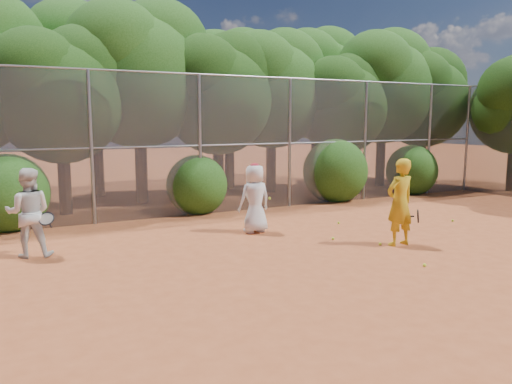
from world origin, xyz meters
TOP-DOWN VIEW (x-y plane):
  - ground at (0.00, 0.00)m, footprint 80.00×80.00m
  - fence_back at (-0.12, 6.00)m, footprint 20.05×0.09m
  - tree_2 at (-4.45, 7.83)m, footprint 3.99×3.47m
  - tree_3 at (-1.94, 8.84)m, footprint 4.89×4.26m
  - tree_4 at (0.55, 8.24)m, footprint 4.19×3.64m
  - tree_5 at (3.06, 9.04)m, footprint 4.51×3.92m
  - tree_6 at (5.55, 8.03)m, footprint 3.86×3.36m
  - tree_7 at (8.06, 8.64)m, footprint 4.77×4.14m
  - tree_8 at (10.05, 8.34)m, footprint 4.25×3.70m
  - tree_10 at (-2.93, 11.05)m, footprint 5.15×4.48m
  - tree_11 at (2.06, 10.64)m, footprint 4.64×4.03m
  - tree_12 at (6.56, 11.24)m, footprint 5.02×4.37m
  - bush_0 at (-6.00, 6.30)m, footprint 2.00×2.00m
  - bush_1 at (-1.00, 6.30)m, footprint 1.80×1.80m
  - bush_2 at (4.00, 6.30)m, footprint 2.20×2.20m
  - bush_3 at (7.50, 6.30)m, footprint 1.90×1.90m
  - player_yellow at (1.53, 0.58)m, footprint 0.83×0.57m
  - player_teen at (-0.70, 3.15)m, footprint 0.85×0.58m
  - player_white at (-5.70, 3.28)m, footprint 1.00×0.88m
  - ball_0 at (1.15, 0.74)m, footprint 0.07×0.07m
  - ball_1 at (1.72, 3.00)m, footprint 0.07×0.07m
  - ball_2 at (0.80, -0.89)m, footprint 0.07×0.07m
  - ball_3 at (4.63, 1.82)m, footprint 0.07×0.07m
  - ball_4 at (0.54, 1.63)m, footprint 0.07×0.07m
  - ball_5 at (3.74, 2.89)m, footprint 0.07×0.07m

SIDE VIEW (x-z plane):
  - ground at x=0.00m, z-range 0.00..0.00m
  - ball_0 at x=1.15m, z-range 0.00..0.07m
  - ball_1 at x=1.72m, z-range 0.00..0.07m
  - ball_2 at x=0.80m, z-range 0.00..0.07m
  - ball_3 at x=4.63m, z-range 0.00..0.07m
  - ball_4 at x=0.54m, z-range 0.00..0.07m
  - ball_5 at x=3.74m, z-range 0.00..0.07m
  - player_teen at x=-0.70m, z-range -0.01..1.69m
  - player_white at x=-5.70m, z-range 0.00..1.79m
  - bush_1 at x=-1.00m, z-range 0.00..1.80m
  - bush_3 at x=7.50m, z-range 0.00..1.90m
  - player_yellow at x=1.53m, z-range 0.00..1.91m
  - bush_0 at x=-6.00m, z-range 0.00..2.00m
  - bush_2 at x=4.00m, z-range 0.00..2.20m
  - fence_back at x=-0.12m, z-range 0.04..4.06m
  - tree_6 at x=5.55m, z-range 0.82..6.11m
  - tree_2 at x=-4.45m, z-range 0.85..6.32m
  - tree_4 at x=0.55m, z-range 0.89..6.62m
  - tree_8 at x=10.05m, z-range 0.91..6.73m
  - tree_5 at x=3.06m, z-range 0.96..7.13m
  - tree_11 at x=2.06m, z-range 0.99..7.34m
  - tree_7 at x=8.06m, z-range 1.02..7.54m
  - tree_3 at x=-1.94m, z-range 1.04..7.75m
  - tree_12 at x=6.56m, z-range 1.07..7.95m
  - tree_10 at x=-2.93m, z-range 1.10..8.16m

